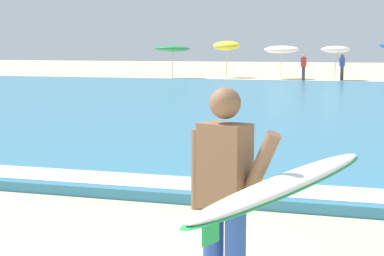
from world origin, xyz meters
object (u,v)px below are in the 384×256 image
(beach_umbrella_1, at_px, (227,46))
(beach_umbrella_2, at_px, (281,49))
(beach_umbrella_0, at_px, (173,49))
(beachgoer_near_row_left, at_px, (304,66))
(surfer_with_board, at_px, (251,192))
(beach_umbrella_3, at_px, (336,49))
(beachgoer_near_row_mid, at_px, (342,66))

(beach_umbrella_1, bearing_deg, beach_umbrella_2, -10.83)
(beach_umbrella_0, height_order, beachgoer_near_row_left, beach_umbrella_0)
(beach_umbrella_1, distance_m, beachgoer_near_row_left, 6.02)
(beach_umbrella_1, height_order, beach_umbrella_2, beach_umbrella_1)
(beach_umbrella_0, relative_size, beach_umbrella_2, 1.04)
(surfer_with_board, xyz_separation_m, beach_umbrella_1, (-9.08, 36.25, 1.06))
(beach_umbrella_2, xyz_separation_m, beach_umbrella_3, (3.37, -0.54, 0.01))
(surfer_with_board, bearing_deg, beach_umbrella_3, 93.26)
(beach_umbrella_1, bearing_deg, beach_umbrella_3, -9.97)
(beach_umbrella_0, relative_size, beachgoer_near_row_mid, 1.45)
(beach_umbrella_0, xyz_separation_m, beach_umbrella_3, (10.19, 0.66, -0.04))
(beach_umbrella_0, distance_m, beach_umbrella_1, 3.64)
(beach_umbrella_0, height_order, beach_umbrella_2, beach_umbrella_2)
(beach_umbrella_0, bearing_deg, beach_umbrella_1, 31.58)
(beach_umbrella_2, bearing_deg, beach_umbrella_3, -9.02)
(beach_umbrella_0, bearing_deg, beachgoer_near_row_mid, 2.45)
(surfer_with_board, distance_m, beach_umbrella_3, 35.07)
(surfer_with_board, height_order, beach_umbrella_1, beach_umbrella_1)
(beachgoer_near_row_mid, bearing_deg, beach_umbrella_3, 154.38)
(surfer_with_board, xyz_separation_m, beachgoer_near_row_left, (-3.75, 33.75, -0.18))
(beachgoer_near_row_left, relative_size, beachgoer_near_row_mid, 1.00)
(beachgoer_near_row_left, bearing_deg, beach_umbrella_0, 176.00)
(beach_umbrella_3, relative_size, beachgoer_near_row_mid, 1.31)
(beach_umbrella_2, distance_m, beachgoer_near_row_left, 2.61)
(surfer_with_board, xyz_separation_m, beach_umbrella_3, (-1.99, 35.00, 0.82))
(surfer_with_board, relative_size, beach_umbrella_3, 1.10)
(beach_umbrella_1, relative_size, beachgoer_near_row_mid, 1.56)
(beach_umbrella_0, xyz_separation_m, beachgoer_near_row_mid, (10.61, 0.45, -1.04))
(beach_umbrella_0, bearing_deg, beach_umbrella_2, 9.92)
(beach_umbrella_3, bearing_deg, surfer_with_board, -86.74)
(beach_umbrella_2, distance_m, beachgoer_near_row_mid, 3.99)
(beach_umbrella_1, height_order, beachgoer_near_row_mid, beach_umbrella_1)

